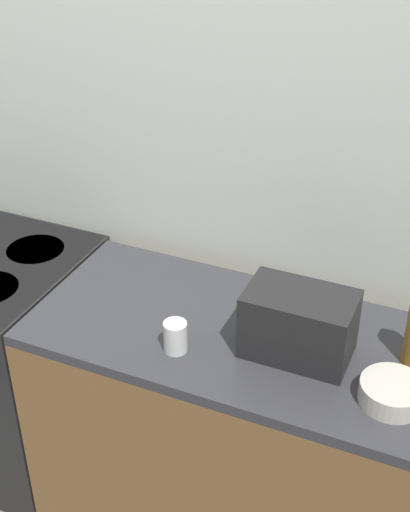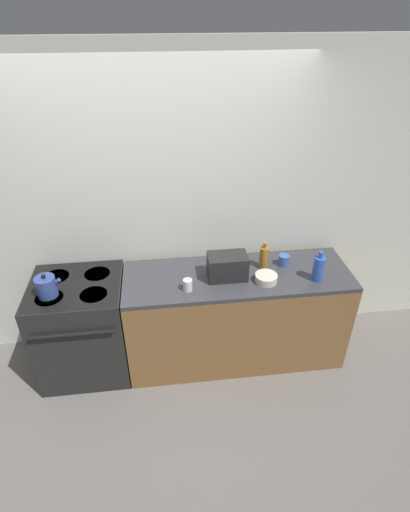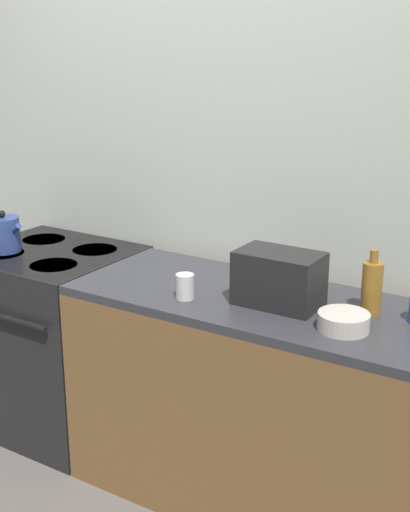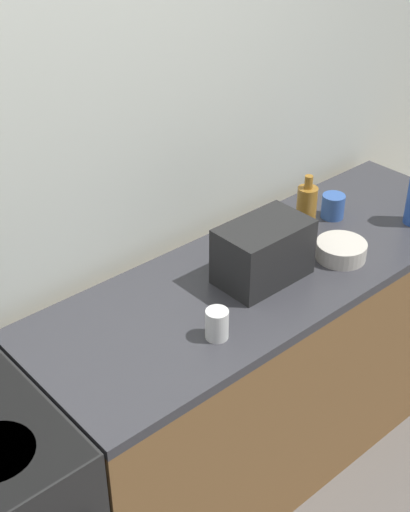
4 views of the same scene
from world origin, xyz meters
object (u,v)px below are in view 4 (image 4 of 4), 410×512
bottle_amber (306,210)px  bowl (341,250)px  cup_blue (333,206)px  cup_white (217,324)px  toaster (263,252)px

bottle_amber → bowl: size_ratio=1.35×
bowl → bottle_amber: bearing=82.5°
cup_blue → bowl: (-0.21, -0.21, -0.02)m
cup_blue → bowl: size_ratio=0.53×
bottle_amber → cup_blue: size_ratio=2.56×
cup_white → bowl: (0.63, 0.04, -0.02)m
toaster → cup_white: bearing=-157.8°
toaster → cup_blue: bearing=12.7°
toaster → cup_white: (-0.33, -0.14, -0.05)m
toaster → cup_blue: 0.52m
cup_white → bowl: 0.63m
bottle_amber → bowl: bearing=-97.5°
bowl → toaster: bearing=161.9°
cup_blue → bowl: cup_blue is taller
toaster → bottle_amber: 0.34m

